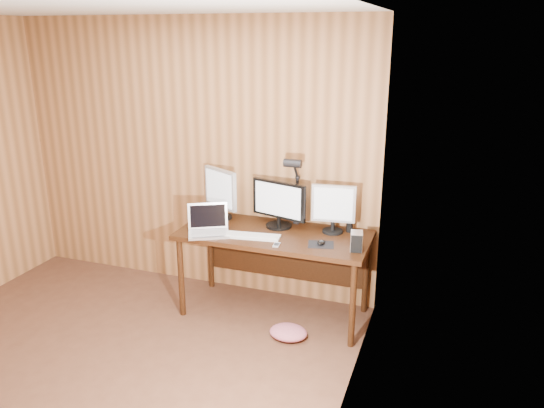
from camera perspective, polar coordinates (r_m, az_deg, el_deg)
The scene contains 14 objects.
room_shell at distance 3.41m, azimuth -24.27°, elevation -2.43°, with size 4.00×4.00×4.00m.
desk at distance 4.55m, azimuth 0.51°, elevation -4.26°, with size 1.60×0.70×0.75m.
monitor_center at distance 4.51m, azimuth 0.74°, elevation 0.03°, with size 0.51×0.23×0.40m.
monitor_left at distance 4.73m, azimuth -5.56°, elevation 1.29°, with size 0.38×0.22×0.46m.
monitor_right at distance 4.41m, azimuth 6.62°, elevation -0.37°, with size 0.36×0.17×0.41m.
laptop at distance 4.45m, azimuth -6.86°, elevation -2.38°, with size 0.41×0.38×0.24m.
keyboard at distance 4.34m, azimuth -2.09°, elevation -3.47°, with size 0.46×0.19×0.02m.
mousepad at distance 4.21m, azimuth 5.28°, elevation -4.37°, with size 0.20×0.16×0.00m, color black.
mouse at distance 4.21m, azimuth 5.29°, elevation -4.12°, with size 0.06×0.10×0.04m, color black.
hard_drive at distance 4.12m, azimuth 9.07°, elevation -3.98°, with size 0.11×0.15×0.14m.
phone at distance 4.18m, azimuth 0.49°, elevation -4.41°, with size 0.05×0.10×0.01m.
speaker at distance 4.49m, azimuth 8.35°, elevation -2.21°, with size 0.05×0.05×0.13m, color black.
desk_lamp at distance 4.48m, azimuth 2.47°, elevation 2.44°, with size 0.15×0.21×0.65m.
fabric_pile at distance 4.39m, azimuth 1.77°, elevation -13.64°, with size 0.31×0.25×0.10m, color #BF5C6E, non-canonical shape.
Camera 1 is at (2.29, -2.28, 2.34)m, focal length 35.00 mm.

